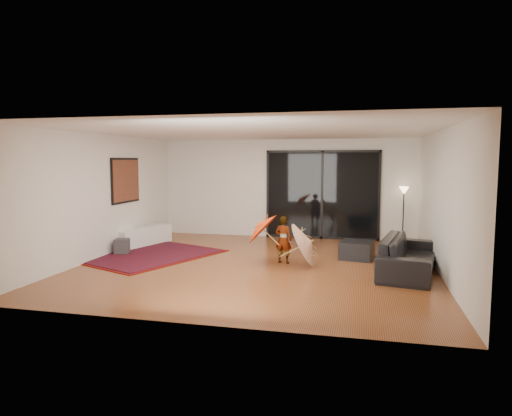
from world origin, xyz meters
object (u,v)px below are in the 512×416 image
(media_console, at_px, (144,236))
(ottoman, at_px, (357,250))
(sofa, at_px, (409,255))
(child, at_px, (283,240))

(media_console, xyz_separation_m, ottoman, (5.23, -0.36, -0.04))
(sofa, height_order, ottoman, sofa)
(media_console, distance_m, sofa, 6.36)
(media_console, height_order, sofa, sofa)
(child, bearing_deg, media_console, -7.27)
(sofa, relative_size, child, 2.36)
(media_console, relative_size, child, 1.66)
(sofa, bearing_deg, media_console, 87.50)
(sofa, height_order, child, child)
(child, bearing_deg, sofa, -176.82)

